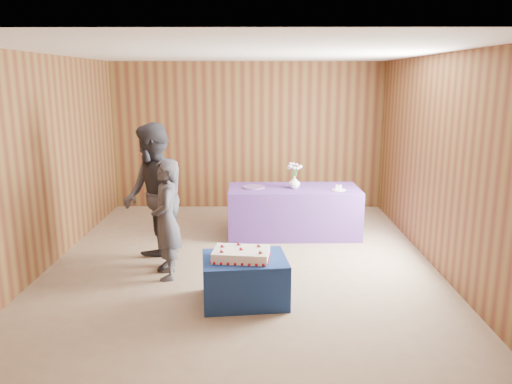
{
  "coord_description": "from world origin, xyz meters",
  "views": [
    {
      "loc": [
        0.23,
        -6.24,
        2.39
      ],
      "look_at": [
        0.18,
        0.1,
        0.95
      ],
      "focal_mm": 35.0,
      "sensor_mm": 36.0,
      "label": 1
    }
  ],
  "objects_px": {
    "sheet_cake": "(241,254)",
    "guest_left": "(166,220)",
    "guest_right": "(154,197)",
    "vase": "(294,182)",
    "serving_table": "(294,211)",
    "cake_table": "(245,280)"
  },
  "relations": [
    {
      "from": "guest_left",
      "to": "guest_right",
      "type": "bearing_deg",
      "value": -160.03
    },
    {
      "from": "serving_table",
      "to": "sheet_cake",
      "type": "relative_size",
      "value": 3.06
    },
    {
      "from": "guest_right",
      "to": "sheet_cake",
      "type": "bearing_deg",
      "value": 18.58
    },
    {
      "from": "serving_table",
      "to": "vase",
      "type": "distance_m",
      "value": 0.47
    },
    {
      "from": "cake_table",
      "to": "sheet_cake",
      "type": "bearing_deg",
      "value": -142.41
    },
    {
      "from": "vase",
      "to": "guest_right",
      "type": "xyz_separation_m",
      "value": [
        -1.87,
        -1.35,
        0.09
      ]
    },
    {
      "from": "sheet_cake",
      "to": "vase",
      "type": "xyz_separation_m",
      "value": [
        0.73,
        2.41,
        0.29
      ]
    },
    {
      "from": "cake_table",
      "to": "guest_left",
      "type": "relative_size",
      "value": 0.61
    },
    {
      "from": "serving_table",
      "to": "guest_right",
      "type": "distance_m",
      "value": 2.38
    },
    {
      "from": "cake_table",
      "to": "serving_table",
      "type": "xyz_separation_m",
      "value": [
        0.69,
        2.41,
        0.12
      ]
    },
    {
      "from": "cake_table",
      "to": "vase",
      "type": "bearing_deg",
      "value": 66.7
    },
    {
      "from": "cake_table",
      "to": "guest_right",
      "type": "relative_size",
      "value": 0.48
    },
    {
      "from": "guest_left",
      "to": "cake_table",
      "type": "bearing_deg",
      "value": 43.61
    },
    {
      "from": "serving_table",
      "to": "guest_left",
      "type": "relative_size",
      "value": 1.37
    },
    {
      "from": "vase",
      "to": "guest_left",
      "type": "height_order",
      "value": "guest_left"
    },
    {
      "from": "sheet_cake",
      "to": "vase",
      "type": "relative_size",
      "value": 3.51
    },
    {
      "from": "cake_table",
      "to": "vase",
      "type": "xyz_separation_m",
      "value": [
        0.69,
        2.38,
        0.59
      ]
    },
    {
      "from": "serving_table",
      "to": "vase",
      "type": "bearing_deg",
      "value": -87.45
    },
    {
      "from": "cake_table",
      "to": "vase",
      "type": "relative_size",
      "value": 4.83
    },
    {
      "from": "sheet_cake",
      "to": "guest_right",
      "type": "relative_size",
      "value": 0.35
    },
    {
      "from": "sheet_cake",
      "to": "guest_left",
      "type": "xyz_separation_m",
      "value": [
        -0.93,
        0.71,
        0.18
      ]
    },
    {
      "from": "sheet_cake",
      "to": "guest_right",
      "type": "distance_m",
      "value": 1.61
    }
  ]
}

